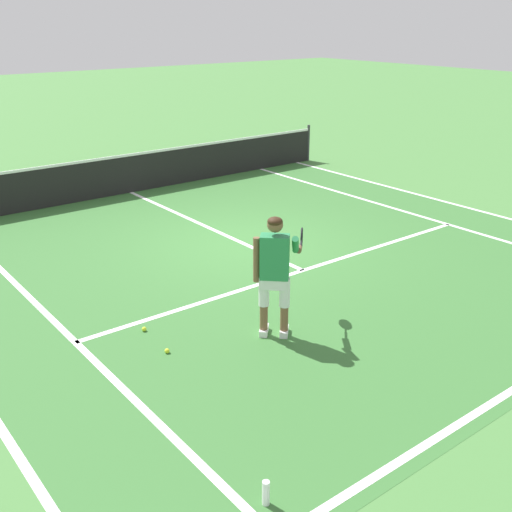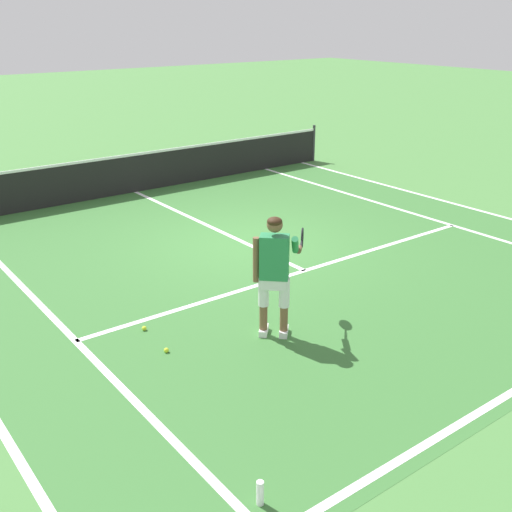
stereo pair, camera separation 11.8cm
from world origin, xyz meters
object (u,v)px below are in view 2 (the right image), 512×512
at_px(tennis_ball_near_feet, 166,350).
at_px(water_bottle, 260,493).
at_px(tennis_player, 275,268).
at_px(tennis_ball_by_baseline, 144,328).

relative_size(tennis_ball_near_feet, water_bottle, 0.26).
xyz_separation_m(tennis_player, tennis_ball_by_baseline, (-1.39, 1.18, -0.96)).
bearing_deg(water_bottle, tennis_ball_by_baseline, 78.88).
bearing_deg(tennis_player, tennis_ball_near_feet, 162.19).
xyz_separation_m(tennis_player, water_bottle, (-2.09, -2.42, -0.86)).
relative_size(tennis_player, water_bottle, 6.78).
height_order(tennis_player, water_bottle, tennis_player).
distance_m(tennis_ball_near_feet, water_bottle, 2.96).
distance_m(tennis_player, tennis_ball_by_baseline, 2.06).
xyz_separation_m(tennis_ball_near_feet, tennis_ball_by_baseline, (0.05, 0.72, 0.00)).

